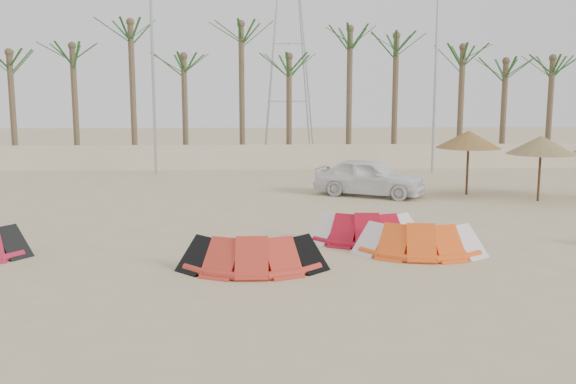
{
  "coord_description": "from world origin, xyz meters",
  "views": [
    {
      "loc": [
        -0.8,
        -12.15,
        4.2
      ],
      "look_at": [
        0.0,
        6.0,
        1.3
      ],
      "focal_mm": 40.0,
      "sensor_mm": 36.0,
      "label": 1
    }
  ],
  "objects_px": {
    "kite_red_mid": "(253,250)",
    "kite_red_right": "(364,226)",
    "parasol_left": "(469,139)",
    "parasol_mid": "(541,145)",
    "kite_orange": "(417,237)",
    "car": "(369,177)"
  },
  "relations": [
    {
      "from": "kite_red_mid",
      "to": "kite_red_right",
      "type": "distance_m",
      "value": 4.07
    },
    {
      "from": "parasol_left",
      "to": "parasol_mid",
      "type": "height_order",
      "value": "parasol_left"
    },
    {
      "from": "parasol_left",
      "to": "kite_orange",
      "type": "bearing_deg",
      "value": -115.1
    },
    {
      "from": "kite_red_right",
      "to": "kite_orange",
      "type": "bearing_deg",
      "value": -50.62
    },
    {
      "from": "kite_red_right",
      "to": "parasol_mid",
      "type": "height_order",
      "value": "parasol_mid"
    },
    {
      "from": "kite_red_mid",
      "to": "kite_red_right",
      "type": "bearing_deg",
      "value": 40.11
    },
    {
      "from": "kite_red_right",
      "to": "parasol_mid",
      "type": "bearing_deg",
      "value": 38.61
    },
    {
      "from": "kite_red_right",
      "to": "kite_orange",
      "type": "distance_m",
      "value": 1.81
    },
    {
      "from": "car",
      "to": "kite_red_mid",
      "type": "bearing_deg",
      "value": -177.03
    },
    {
      "from": "kite_orange",
      "to": "car",
      "type": "relative_size",
      "value": 0.77
    },
    {
      "from": "kite_orange",
      "to": "parasol_left",
      "type": "distance_m",
      "value": 10.28
    },
    {
      "from": "kite_red_right",
      "to": "car",
      "type": "xyz_separation_m",
      "value": [
        1.46,
        7.7,
        0.33
      ]
    },
    {
      "from": "kite_red_mid",
      "to": "parasol_left",
      "type": "bearing_deg",
      "value": 50.54
    },
    {
      "from": "parasol_left",
      "to": "car",
      "type": "xyz_separation_m",
      "value": [
        -3.98,
        -0.06,
        -1.49
      ]
    },
    {
      "from": "kite_red_mid",
      "to": "parasol_mid",
      "type": "distance_m",
      "value": 14.0
    },
    {
      "from": "parasol_left",
      "to": "car",
      "type": "relative_size",
      "value": 0.59
    },
    {
      "from": "kite_red_mid",
      "to": "kite_orange",
      "type": "height_order",
      "value": "same"
    },
    {
      "from": "kite_red_right",
      "to": "parasol_mid",
      "type": "distance_m",
      "value": 9.98
    },
    {
      "from": "kite_red_mid",
      "to": "kite_orange",
      "type": "bearing_deg",
      "value": 16.05
    },
    {
      "from": "parasol_mid",
      "to": "kite_orange",
      "type": "bearing_deg",
      "value": -130.94
    },
    {
      "from": "parasol_left",
      "to": "car",
      "type": "height_order",
      "value": "parasol_left"
    },
    {
      "from": "kite_red_mid",
      "to": "kite_orange",
      "type": "xyz_separation_m",
      "value": [
        4.26,
        1.23,
        -0.0
      ]
    }
  ]
}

